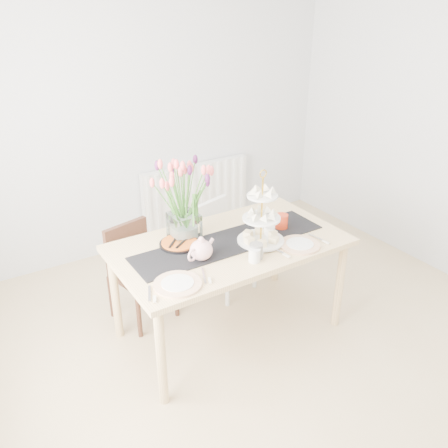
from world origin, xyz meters
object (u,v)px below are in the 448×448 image
cake_stand (261,224)px  mug_white (254,255)px  cream_jug (269,232)px  mug_grey (256,251)px  mug_orange (281,222)px  dining_table (230,252)px  chair_brown (136,265)px  tart_tin (179,244)px  plate_left (178,284)px  plate_right (300,245)px  teapot (201,250)px  tulip_vase (183,188)px  chair_white (219,240)px  radiator (196,192)px

cake_stand → mug_white: 0.28m
cream_jug → mug_white: 0.37m
mug_grey → mug_orange: mug_orange is taller
dining_table → mug_white: 0.32m
chair_brown → tart_tin: (0.17, -0.43, 0.33)m
plate_left → cake_stand: bearing=13.3°
mug_white → plate_left: bearing=178.2°
chair_brown → plate_right: 1.27m
plate_left → teapot: bearing=34.0°
mug_grey → plate_left: size_ratio=0.36×
teapot → plate_left: teapot is taller
cream_jug → mug_orange: 0.17m
mug_white → plate_right: (0.39, 0.01, -0.04)m
dining_table → tulip_vase: tulip_vase is taller
tulip_vase → cream_jug: 0.69m
teapot → plate_right: size_ratio=0.86×
tart_tin → mug_orange: 0.77m
mug_orange → plate_right: 0.29m
cream_jug → mug_orange: (0.16, 0.06, 0.02)m
tart_tin → cake_stand: bearing=-26.9°
cake_stand → mug_grey: 0.24m
tulip_vase → tart_tin: bearing=-135.9°
dining_table → teapot: bearing=-159.8°
tart_tin → mug_grey: (0.34, -0.42, 0.04)m
tart_tin → mug_white: size_ratio=3.00×
chair_white → radiator: bearing=54.3°
chair_brown → cream_jug: bearing=-53.5°
chair_white → mug_white: (-0.26, -0.86, 0.35)m
cake_stand → plate_right: (0.20, -0.18, -0.13)m
dining_table → teapot: (-0.29, -0.11, 0.15)m
mug_grey → plate_left: (-0.58, -0.01, -0.04)m
tulip_vase → mug_grey: (0.26, -0.50, -0.33)m
tulip_vase → dining_table: bearing=-43.5°
tulip_vase → plate_right: 0.89m
cream_jug → chair_white: bearing=69.7°
teapot → cake_stand: bearing=-20.4°
chair_brown → chair_white: size_ratio=0.98×
radiator → plate_right: plate_right is taller
chair_brown → plate_left: plate_left is taller
chair_white → plate_left: chair_white is taller
dining_table → mug_white: (-0.01, -0.30, 0.12)m
cake_stand → radiator: bearing=75.7°
chair_brown → tart_tin: 0.57m
radiator → dining_table: (-0.62, -1.59, 0.22)m
dining_table → chair_white: size_ratio=2.08×
cake_stand → plate_left: (-0.74, -0.17, -0.13)m
tulip_vase → mug_orange: 0.79m
chair_white → plate_right: chair_white is taller
cream_jug → tulip_vase: bearing=127.5°
plate_left → plate_right: 0.93m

